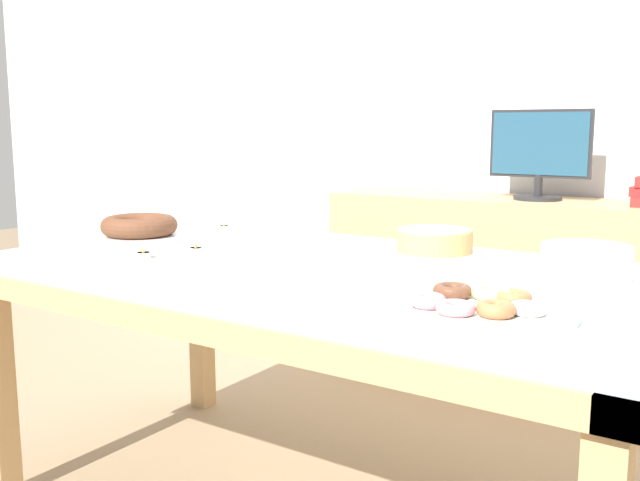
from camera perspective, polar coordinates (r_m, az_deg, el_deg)
wall_back at (r=3.48m, az=16.78°, el=12.23°), size 8.00×0.10×2.60m
dining_table at (r=1.91m, az=-0.15°, el=-4.14°), size 1.79×0.97×0.73m
sideboard at (r=3.26m, az=14.48°, el=-3.52°), size 1.56×0.44×0.78m
computer_monitor at (r=3.15m, az=17.15°, el=6.57°), size 0.42×0.20×0.38m
cake_chocolate_round at (r=2.02m, az=9.15°, el=-0.25°), size 0.28×0.28×0.08m
cake_golden_bundt at (r=2.37m, az=-14.25°, el=0.96°), size 0.31×0.31×0.07m
pastry_platter at (r=1.41m, az=12.60°, el=-5.18°), size 0.37×0.37×0.04m
plate_stack at (r=1.81m, az=20.50°, el=-1.59°), size 0.21×0.21×0.08m
tealight_near_cakes at (r=2.07m, az=-9.91°, el=-0.72°), size 0.04×0.04×0.04m
tealight_right_edge at (r=2.51m, az=-7.69°, el=1.04°), size 0.04×0.04×0.04m
tealight_left_edge at (r=2.02m, az=-13.94°, el=-1.09°), size 0.04×0.04×0.04m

